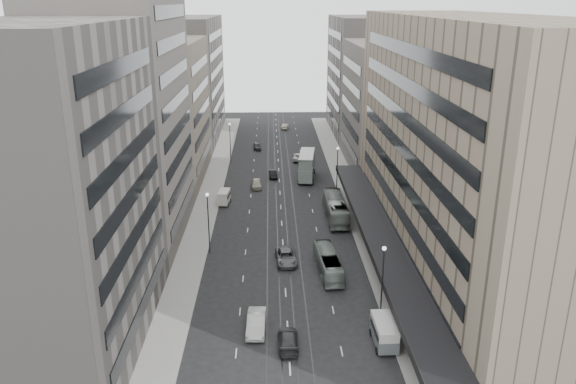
{
  "coord_description": "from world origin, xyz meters",
  "views": [
    {
      "loc": [
        -1.54,
        -55.73,
        31.54
      ],
      "look_at": [
        0.81,
        17.79,
        6.36
      ],
      "focal_mm": 35.0,
      "sensor_mm": 36.0,
      "label": 1
    }
  ],
  "objects": [
    {
      "name": "lamp_left_far",
      "position": [
        -9.7,
        55.0,
        5.2
      ],
      "size": [
        0.44,
        0.44,
        8.32
      ],
      "color": "#262628",
      "rests_on": "ground"
    },
    {
      "name": "building_right_far",
      "position": [
        21.5,
        82.0,
        14.0
      ],
      "size": [
        15.0,
        32.0,
        28.0
      ],
      "primitive_type": "cube",
      "color": "slate",
      "rests_on": "ground"
    },
    {
      "name": "building_left_b",
      "position": [
        -21.5,
        19.0,
        17.0
      ],
      "size": [
        15.0,
        26.0,
        34.0
      ],
      "primitive_type": "cube",
      "color": "#524D47",
      "rests_on": "ground"
    },
    {
      "name": "lamp_left_near",
      "position": [
        -9.7,
        12.0,
        5.2
      ],
      "size": [
        0.44,
        0.44,
        8.32
      ],
      "color": "#262628",
      "rests_on": "ground"
    },
    {
      "name": "sedan_3",
      "position": [
        -0.06,
        -9.44,
        0.71
      ],
      "size": [
        1.99,
        4.86,
        1.41
      ],
      "primitive_type": "imported",
      "rotation": [
        0.0,
        0.0,
        3.14
      ],
      "color": "#2A2A2D",
      "rests_on": "ground"
    },
    {
      "name": "sedan_2",
      "position": [
        0.29,
        8.8,
        0.76
      ],
      "size": [
        2.87,
        5.61,
        1.51
      ],
      "primitive_type": "imported",
      "rotation": [
        0.0,
        0.0,
        0.07
      ],
      "color": "#575659",
      "rests_on": "ground"
    },
    {
      "name": "sedan_9",
      "position": [
        2.26,
        86.8,
        0.67
      ],
      "size": [
        1.97,
        4.24,
        1.35
      ],
      "primitive_type": "imported",
      "rotation": [
        0.0,
        0.0,
        3.0
      ],
      "color": "beige",
      "rests_on": "ground"
    },
    {
      "name": "department_store",
      "position": [
        21.45,
        8.0,
        14.95
      ],
      "size": [
        19.2,
        60.0,
        30.0
      ],
      "color": "#7A6F59",
      "rests_on": "ground"
    },
    {
      "name": "sedan_4",
      "position": [
        -4.1,
        38.89,
        0.75
      ],
      "size": [
        1.99,
        4.51,
        1.51
      ],
      "primitive_type": "imported",
      "rotation": [
        0.0,
        0.0,
        0.05
      ],
      "color": "#A09A84",
      "rests_on": "ground"
    },
    {
      "name": "sidewalk_left",
      "position": [
        -12.0,
        37.5,
        0.07
      ],
      "size": [
        4.0,
        125.0,
        0.15
      ],
      "primitive_type": "cube",
      "color": "gray",
      "rests_on": "ground"
    },
    {
      "name": "sedan_6",
      "position": [
        4.43,
        56.7,
        0.76
      ],
      "size": [
        3.11,
        5.7,
        1.52
      ],
      "primitive_type": "imported",
      "rotation": [
        0.0,
        0.0,
        3.03
      ],
      "color": "#BAB9B5",
      "rests_on": "ground"
    },
    {
      "name": "vw_microbus",
      "position": [
        9.2,
        -9.44,
        1.39
      ],
      "size": [
        2.2,
        4.67,
        2.5
      ],
      "rotation": [
        0.0,
        0.0,
        0.02
      ],
      "color": "#4F5556",
      "rests_on": "ground"
    },
    {
      "name": "double_decker",
      "position": [
        5.09,
        43.8,
        2.67
      ],
      "size": [
        3.63,
        9.28,
        4.95
      ],
      "rotation": [
        0.0,
        0.0,
        -0.11
      ],
      "color": "slate",
      "rests_on": "ground"
    },
    {
      "name": "building_left_a",
      "position": [
        -21.5,
        -8.0,
        15.0
      ],
      "size": [
        15.0,
        28.0,
        30.0
      ],
      "primitive_type": "cube",
      "color": "slate",
      "rests_on": "ground"
    },
    {
      "name": "lamp_right_far",
      "position": [
        9.7,
        35.0,
        5.2
      ],
      "size": [
        0.44,
        0.44,
        8.32
      ],
      "color": "#262628",
      "rests_on": "ground"
    },
    {
      "name": "building_right_mid",
      "position": [
        21.5,
        52.0,
        12.0
      ],
      "size": [
        15.0,
        28.0,
        24.0
      ],
      "primitive_type": "cube",
      "color": "#524D47",
      "rests_on": "ground"
    },
    {
      "name": "ground",
      "position": [
        0.0,
        0.0,
        0.0
      ],
      "size": [
        220.0,
        220.0,
        0.0
      ],
      "primitive_type": "plane",
      "color": "black",
      "rests_on": "ground"
    },
    {
      "name": "sidewalk_right",
      "position": [
        12.0,
        37.5,
        0.07
      ],
      "size": [
        4.0,
        125.0,
        0.15
      ],
      "primitive_type": "cube",
      "color": "gray",
      "rests_on": "ground"
    },
    {
      "name": "building_left_d",
      "position": [
        -21.5,
        79.0,
        14.0
      ],
      "size": [
        15.0,
        38.0,
        28.0
      ],
      "primitive_type": "cube",
      "color": "slate",
      "rests_on": "ground"
    },
    {
      "name": "sedan_1",
      "position": [
        -3.16,
        -6.6,
        0.86
      ],
      "size": [
        1.98,
        5.26,
        1.71
      ],
      "primitive_type": "imported",
      "rotation": [
        0.0,
        0.0,
        -0.03
      ],
      "color": "#B5B5B1",
      "rests_on": "ground"
    },
    {
      "name": "sedan_5",
      "position": [
        -1.19,
        44.89,
        0.66
      ],
      "size": [
        1.76,
        4.13,
        1.32
      ],
      "primitive_type": "imported",
      "rotation": [
        0.0,
        0.0,
        0.09
      ],
      "color": "black",
      "rests_on": "ground"
    },
    {
      "name": "panel_van",
      "position": [
        -9.2,
        30.6,
        1.25
      ],
      "size": [
        2.06,
        3.75,
        2.28
      ],
      "rotation": [
        0.0,
        0.0,
        -0.1
      ],
      "color": "beige",
      "rests_on": "ground"
    },
    {
      "name": "sedan_7",
      "position": [
        6.27,
        56.08,
        0.74
      ],
      "size": [
        2.67,
        5.33,
        1.49
      ],
      "primitive_type": "imported",
      "rotation": [
        0.0,
        0.0,
        3.02
      ],
      "color": "#4D4C4F",
      "rests_on": "ground"
    },
    {
      "name": "sedan_8",
      "position": [
        -4.51,
        66.02,
        0.7
      ],
      "size": [
        1.9,
        4.18,
        1.39
      ],
      "primitive_type": "imported",
      "rotation": [
        0.0,
        0.0,
        0.06
      ],
      "color": "#252528",
      "rests_on": "ground"
    },
    {
      "name": "building_left_c",
      "position": [
        -21.5,
        46.0,
        12.5
      ],
      "size": [
        15.0,
        28.0,
        25.0
      ],
      "primitive_type": "cube",
      "color": "#6C6354",
      "rests_on": "ground"
    },
    {
      "name": "lamp_right_near",
      "position": [
        9.7,
        -5.0,
        5.2
      ],
      "size": [
        0.44,
        0.44,
        8.32
      ],
      "color": "#262628",
      "rests_on": "ground"
    },
    {
      "name": "bus_near",
      "position": [
        5.3,
        5.67,
        1.35
      ],
      "size": [
        2.94,
        9.81,
        2.69
      ],
      "primitive_type": "imported",
      "rotation": [
        0.0,
        0.0,
        3.21
      ],
      "color": "gray",
      "rests_on": "ground"
    },
    {
      "name": "bus_far",
      "position": [
        8.22,
        23.62,
        1.67
      ],
      "size": [
        2.89,
        12.0,
        3.34
      ],
      "primitive_type": "imported",
      "rotation": [
        0.0,
        0.0,
        3.15
      ],
      "color": "gray",
      "rests_on": "ground"
    }
  ]
}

